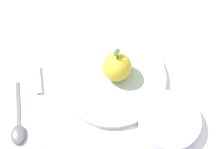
{
  "coord_description": "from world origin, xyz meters",
  "views": [
    {
      "loc": [
        -0.33,
        0.01,
        0.64
      ],
      "look_at": [
        0.02,
        -0.04,
        0.02
      ],
      "focal_mm": 46.46,
      "sensor_mm": 36.0,
      "label": 1
    }
  ],
  "objects": [
    {
      "name": "ground_plane",
      "position": [
        0.0,
        0.0,
        0.0
      ],
      "size": [
        2.4,
        2.4,
        0.0
      ],
      "primitive_type": "plane",
      "color": "silver"
    },
    {
      "name": "dinner_plate",
      "position": [
        0.02,
        -0.04,
        0.01
      ],
      "size": [
        0.27,
        0.27,
        0.02
      ],
      "color": "#B2C6B2",
      "rests_on": "ground_plane"
    },
    {
      "name": "apple",
      "position": [
        0.02,
        -0.05,
        0.05
      ],
      "size": [
        0.07,
        0.07,
        0.08
      ],
      "color": "gold",
      "rests_on": "dinner_plate"
    },
    {
      "name": "side_bowl",
      "position": [
        -0.11,
        -0.15,
        0.02
      ],
      "size": [
        0.14,
        0.14,
        0.03
      ],
      "color": "silver",
      "rests_on": "ground_plane"
    },
    {
      "name": "knife",
      "position": [
        -0.01,
        0.14,
        0.0
      ],
      "size": [
        0.22,
        0.03,
        0.01
      ],
      "color": "silver",
      "rests_on": "ground_plane"
    },
    {
      "name": "spoon",
      "position": [
        -0.08,
        0.19,
        0.01
      ],
      "size": [
        0.16,
        0.04,
        0.01
      ],
      "color": "#59595E",
      "rests_on": "ground_plane"
    }
  ]
}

